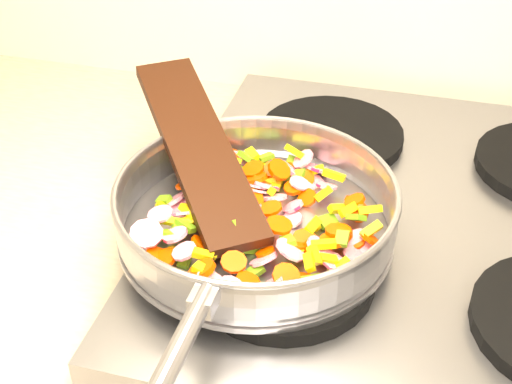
# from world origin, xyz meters

# --- Properties ---
(cooktop) EXTENTS (0.60, 0.60, 0.04)m
(cooktop) POSITION_xyz_m (-0.70, 1.67, 0.92)
(cooktop) COLOR #939399
(cooktop) RESTS_ON counter_top
(grate_fl) EXTENTS (0.19, 0.19, 0.02)m
(grate_fl) POSITION_xyz_m (-0.84, 1.52, 0.95)
(grate_fl) COLOR black
(grate_fl) RESTS_ON cooktop
(grate_bl) EXTENTS (0.19, 0.19, 0.02)m
(grate_bl) POSITION_xyz_m (-0.84, 1.81, 0.95)
(grate_bl) COLOR black
(grate_bl) RESTS_ON cooktop
(saute_pan) EXTENTS (0.34, 0.51, 0.06)m
(saute_pan) POSITION_xyz_m (-0.88, 1.57, 0.99)
(saute_pan) COLOR #9E9EA5
(saute_pan) RESTS_ON grate_fl
(vegetable_heap) EXTENTS (0.26, 0.27, 0.05)m
(vegetable_heap) POSITION_xyz_m (-0.87, 1.57, 0.98)
(vegetable_heap) COLOR #EE3C00
(vegetable_heap) RESTS_ON saute_pan
(wooden_spatula) EXTENTS (0.23, 0.28, 0.08)m
(wooden_spatula) POSITION_xyz_m (-0.97, 1.63, 1.01)
(wooden_spatula) COLOR black
(wooden_spatula) RESTS_ON saute_pan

